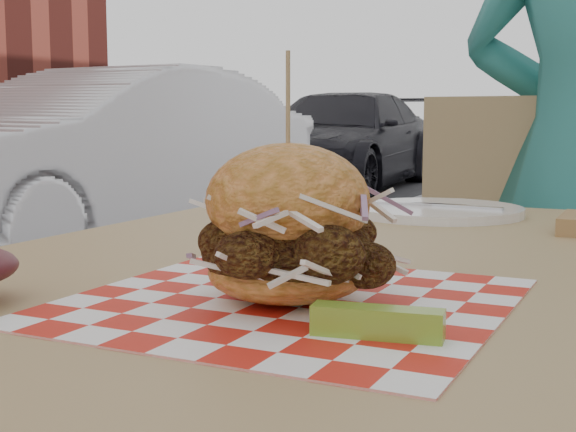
# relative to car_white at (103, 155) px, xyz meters

# --- Properties ---
(car_white) EXTENTS (1.68, 3.87, 1.24)m
(car_white) POSITION_rel_car_white_xyz_m (0.00, 0.00, 0.00)
(car_white) COLOR silver
(car_white) RESTS_ON ground
(car_dark) EXTENTS (1.82, 4.09, 1.16)m
(car_dark) POSITION_rel_car_white_xyz_m (0.00, 4.48, -0.04)
(car_dark) COLOR black
(car_dark) RESTS_ON ground
(patio_table) EXTENTS (0.80, 1.20, 0.75)m
(patio_table) POSITION_rel_car_white_xyz_m (3.31, -3.72, 0.05)
(patio_table) COLOR #A18B59
(patio_table) RESTS_ON ground
(patio_chair) EXTENTS (0.47, 0.48, 0.95)m
(patio_chair) POSITION_rel_car_white_xyz_m (3.32, -2.75, -0.07)
(patio_chair) COLOR #A18B59
(patio_chair) RESTS_ON ground
(paper_liner) EXTENTS (0.36, 0.36, 0.00)m
(paper_liner) POSITION_rel_car_white_xyz_m (3.35, -3.92, 0.13)
(paper_liner) COLOR red
(paper_liner) RESTS_ON patio_table
(sandwich) EXTENTS (0.19, 0.19, 0.21)m
(sandwich) POSITION_rel_car_white_xyz_m (3.35, -3.92, 0.19)
(sandwich) COLOR orange
(sandwich) RESTS_ON paper_liner
(pickle_spear) EXTENTS (0.10, 0.04, 0.02)m
(pickle_spear) POSITION_rel_car_white_xyz_m (3.46, -4.00, 0.14)
(pickle_spear) COLOR #87A830
(pickle_spear) RESTS_ON paper_liner
(place_setting) EXTENTS (0.27, 0.27, 0.02)m
(place_setting) POSITION_rel_car_white_xyz_m (3.31, -3.28, 0.14)
(place_setting) COLOR white
(place_setting) RESTS_ON patio_table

